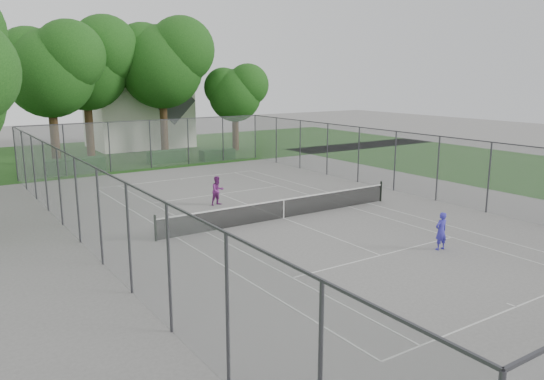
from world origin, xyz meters
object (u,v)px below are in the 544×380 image
girl_player (441,231)px  woman_player (218,191)px  tennis_net (284,208)px  house (138,100)px

girl_player → woman_player: bearing=-66.1°
tennis_net → girl_player: bearing=-71.4°
tennis_net → house: 29.71m
tennis_net → woman_player: woman_player is taller
house → girl_player: bearing=-91.9°
girl_player → woman_player: woman_player is taller
woman_player → girl_player: bearing=-79.4°
tennis_net → house: house is taller
house → woman_player: bearing=-101.1°
girl_player → woman_player: size_ratio=0.98×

